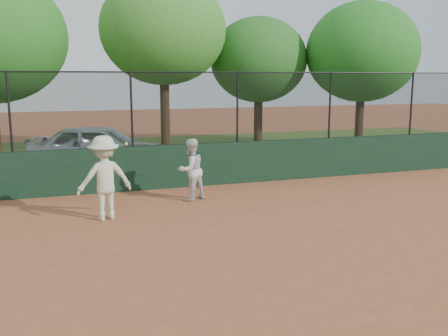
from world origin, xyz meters
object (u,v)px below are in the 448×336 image
object	(u,v)px
parked_car	(101,148)
tree_2	(163,30)
player_second	(191,170)
tree_4	(363,52)
player_main	(105,178)
tree_3	(259,60)

from	to	relation	value
parked_car	tree_2	xyz separation A→B (m)	(2.71, 2.67, 4.00)
player_second	tree_4	xyz separation A→B (m)	(8.88, 5.99, 3.26)
player_second	player_main	size ratio (longest dim) A/B	0.85
player_second	player_main	bearing A→B (deg)	0.71
parked_car	player_second	distance (m)	4.91
parked_car	player_main	bearing A→B (deg)	-163.11
parked_car	player_main	xyz separation A→B (m)	(-0.43, -5.63, 0.13)
player_second	tree_4	world-z (taller)	tree_4
player_second	tree_2	size ratio (longest dim) A/B	0.23
parked_car	tree_3	world-z (taller)	tree_3
player_second	tree_3	xyz separation A→B (m)	(4.98, 7.56, 2.95)
tree_2	player_main	bearing A→B (deg)	-110.71
parked_car	tree_2	bearing A→B (deg)	-24.25
player_second	tree_3	bearing A→B (deg)	-148.17
tree_3	tree_4	bearing A→B (deg)	-21.88
player_main	tree_2	xyz separation A→B (m)	(3.14, 8.30, 3.87)
tree_2	player_second	bearing A→B (deg)	-97.36
parked_car	tree_3	size ratio (longest dim) A/B	0.84
player_second	tree_3	world-z (taller)	tree_3
player_second	player_main	distance (m)	2.44
player_main	tree_2	size ratio (longest dim) A/B	0.27
player_second	tree_3	size ratio (longest dim) A/B	0.28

